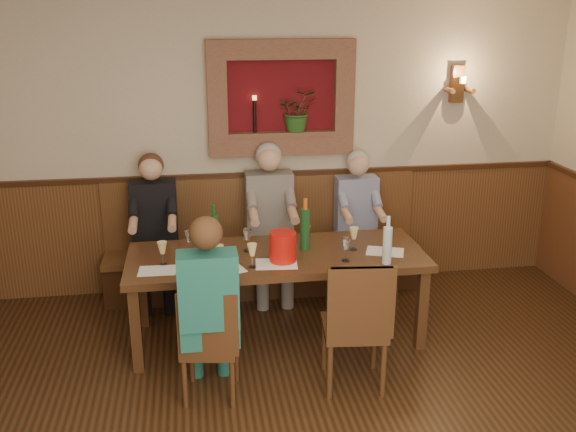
% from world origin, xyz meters
% --- Properties ---
extents(room_shell, '(6.04, 6.04, 2.82)m').
position_xyz_m(room_shell, '(0.00, 0.00, 1.89)').
color(room_shell, '#C3B394').
rests_on(room_shell, ground).
extents(wainscoting, '(6.02, 6.02, 1.15)m').
position_xyz_m(wainscoting, '(0.00, -0.00, 0.59)').
color(wainscoting, '#582D19').
rests_on(wainscoting, ground).
extents(wall_niche, '(1.36, 0.30, 1.06)m').
position_xyz_m(wall_niche, '(0.24, 2.94, 1.81)').
color(wall_niche, '#5C0D12').
rests_on(wall_niche, ground).
extents(wall_sconce, '(0.25, 0.20, 0.35)m').
position_xyz_m(wall_sconce, '(1.90, 2.93, 1.94)').
color(wall_sconce, '#582D19').
rests_on(wall_sconce, ground).
extents(dining_table, '(2.40, 0.90, 0.75)m').
position_xyz_m(dining_table, '(0.00, 1.85, 0.68)').
color(dining_table, '#3B2111').
rests_on(dining_table, ground).
extents(bench, '(3.00, 0.45, 1.11)m').
position_xyz_m(bench, '(0.00, 2.79, 0.33)').
color(bench, '#381E0F').
rests_on(bench, ground).
extents(chair_near_left, '(0.44, 0.44, 0.87)m').
position_xyz_m(chair_near_left, '(-0.58, 1.07, 0.25)').
color(chair_near_left, '#3B2111').
rests_on(chair_near_left, ground).
extents(chair_near_right, '(0.49, 0.49, 1.00)m').
position_xyz_m(chair_near_right, '(0.45, 1.06, 0.29)').
color(chair_near_right, '#3B2111').
rests_on(chair_near_right, ground).
extents(person_bench_left, '(0.41, 0.51, 1.41)m').
position_xyz_m(person_bench_left, '(-1.01, 2.69, 0.58)').
color(person_bench_left, black).
rests_on(person_bench_left, ground).
extents(person_bench_mid, '(0.44, 0.54, 1.47)m').
position_xyz_m(person_bench_mid, '(0.06, 2.69, 0.61)').
color(person_bench_mid, '#5A5652').
rests_on(person_bench_mid, ground).
extents(person_bench_right, '(0.40, 0.48, 1.37)m').
position_xyz_m(person_bench_right, '(0.90, 2.69, 0.56)').
color(person_bench_right, navy).
rests_on(person_bench_right, ground).
extents(person_chair_front, '(0.40, 0.49, 1.38)m').
position_xyz_m(person_chair_front, '(-0.58, 1.07, 0.57)').
color(person_chair_front, '#185755').
rests_on(person_chair_front, ground).
extents(spittoon_bucket, '(0.24, 0.24, 0.24)m').
position_xyz_m(spittoon_bucket, '(0.03, 1.68, 0.87)').
color(spittoon_bucket, red).
rests_on(spittoon_bucket, dining_table).
extents(wine_bottle_green_a, '(0.10, 0.10, 0.44)m').
position_xyz_m(wine_bottle_green_a, '(0.24, 1.92, 0.93)').
color(wine_bottle_green_a, '#19471E').
rests_on(wine_bottle_green_a, dining_table).
extents(wine_bottle_green_b, '(0.07, 0.07, 0.39)m').
position_xyz_m(wine_bottle_green_b, '(-0.49, 2.02, 0.91)').
color(wine_bottle_green_b, '#19471E').
rests_on(wine_bottle_green_b, dining_table).
extents(water_bottle, '(0.08, 0.08, 0.39)m').
position_xyz_m(water_bottle, '(0.82, 1.52, 0.91)').
color(water_bottle, silver).
rests_on(water_bottle, dining_table).
extents(tasting_sheet_a, '(0.29, 0.21, 0.00)m').
position_xyz_m(tasting_sheet_a, '(-0.94, 1.64, 0.75)').
color(tasting_sheet_a, white).
rests_on(tasting_sheet_a, dining_table).
extents(tasting_sheet_b, '(0.34, 0.26, 0.00)m').
position_xyz_m(tasting_sheet_b, '(-0.03, 1.63, 0.75)').
color(tasting_sheet_b, white).
rests_on(tasting_sheet_b, dining_table).
extents(tasting_sheet_c, '(0.36, 0.30, 0.00)m').
position_xyz_m(tasting_sheet_c, '(0.88, 1.76, 0.75)').
color(tasting_sheet_c, white).
rests_on(tasting_sheet_c, dining_table).
extents(tasting_sheet_d, '(0.37, 0.32, 0.00)m').
position_xyz_m(tasting_sheet_d, '(-0.45, 1.57, 0.75)').
color(tasting_sheet_d, white).
rests_on(tasting_sheet_d, dining_table).
extents(wine_glass_0, '(0.08, 0.08, 0.19)m').
position_xyz_m(wine_glass_0, '(-0.70, 1.97, 0.85)').
color(wine_glass_0, white).
rests_on(wine_glass_0, dining_table).
extents(wine_glass_1, '(0.08, 0.08, 0.19)m').
position_xyz_m(wine_glass_1, '(0.26, 1.95, 0.85)').
color(wine_glass_1, '#F4E892').
rests_on(wine_glass_1, dining_table).
extents(wine_glass_2, '(0.08, 0.08, 0.19)m').
position_xyz_m(wine_glass_2, '(0.64, 1.84, 0.85)').
color(wine_glass_2, '#F4E892').
rests_on(wine_glass_2, dining_table).
extents(wine_glass_3, '(0.08, 0.08, 0.19)m').
position_xyz_m(wine_glass_3, '(0.52, 1.61, 0.85)').
color(wine_glass_3, white).
rests_on(wine_glass_3, dining_table).
extents(wine_glass_4, '(0.08, 0.08, 0.19)m').
position_xyz_m(wine_glass_4, '(-0.03, 1.75, 0.85)').
color(wine_glass_4, '#F4E892').
rests_on(wine_glass_4, dining_table).
extents(wine_glass_5, '(0.08, 0.08, 0.19)m').
position_xyz_m(wine_glass_5, '(-0.48, 1.61, 0.85)').
color(wine_glass_5, '#F4E892').
rests_on(wine_glass_5, dining_table).
extents(wine_glass_6, '(0.08, 0.08, 0.19)m').
position_xyz_m(wine_glass_6, '(-0.23, 1.94, 0.85)').
color(wine_glass_6, white).
rests_on(wine_glass_6, dining_table).
extents(wine_glass_7, '(0.08, 0.08, 0.19)m').
position_xyz_m(wine_glass_7, '(-0.22, 1.60, 0.85)').
color(wine_glass_7, '#F4E892').
rests_on(wine_glass_7, dining_table).
extents(wine_glass_8, '(0.08, 0.08, 0.19)m').
position_xyz_m(wine_glass_8, '(-0.90, 1.75, 0.85)').
color(wine_glass_8, '#F4E892').
rests_on(wine_glass_8, dining_table).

